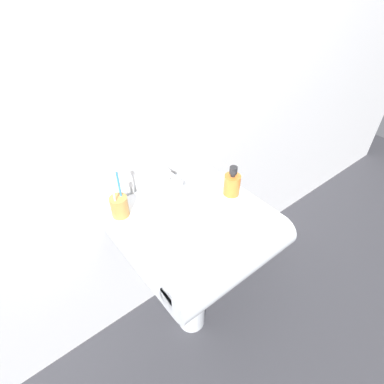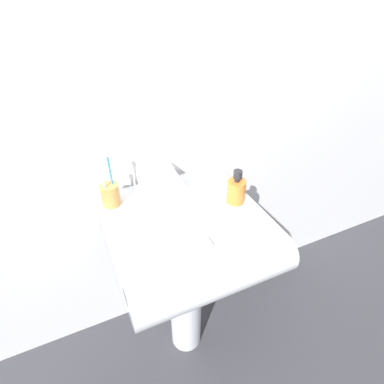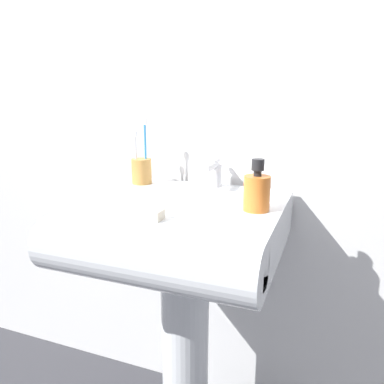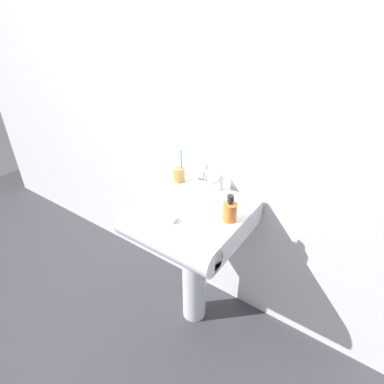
{
  "view_description": "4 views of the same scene",
  "coord_description": "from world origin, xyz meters",
  "views": [
    {
      "loc": [
        -0.53,
        -0.67,
        1.64
      ],
      "look_at": [
        0.0,
        0.0,
        0.94
      ],
      "focal_mm": 28.0,
      "sensor_mm": 36.0,
      "label": 1
    },
    {
      "loc": [
        -0.31,
        -0.76,
        1.52
      ],
      "look_at": [
        0.03,
        -0.01,
        0.93
      ],
      "focal_mm": 28.0,
      "sensor_mm": 36.0,
      "label": 2
    },
    {
      "loc": [
        0.38,
        -0.93,
        1.12
      ],
      "look_at": [
        0.01,
        0.03,
        0.86
      ],
      "focal_mm": 35.0,
      "sensor_mm": 36.0,
      "label": 3
    },
    {
      "loc": [
        0.72,
        -1.06,
        1.67
      ],
      "look_at": [
        -0.01,
        -0.02,
        0.92
      ],
      "focal_mm": 28.0,
      "sensor_mm": 36.0,
      "label": 4
    }
  ],
  "objects": [
    {
      "name": "faucet",
      "position": [
        0.03,
        0.19,
        0.89
      ],
      "size": [
        0.04,
        0.13,
        0.09
      ],
      "color": "silver",
      "rests_on": "sink_basin"
    },
    {
      "name": "wall_back",
      "position": [
        0.0,
        0.29,
        1.2
      ],
      "size": [
        5.0,
        0.05,
        2.4
      ],
      "primitive_type": "cube",
      "color": "white",
      "rests_on": "ground"
    },
    {
      "name": "sink_basin",
      "position": [
        0.0,
        -0.05,
        0.77
      ],
      "size": [
        0.54,
        0.56,
        0.13
      ],
      "color": "white",
      "rests_on": "sink_pedestal"
    },
    {
      "name": "sink_pedestal",
      "position": [
        0.0,
        0.0,
        0.35
      ],
      "size": [
        0.15,
        0.15,
        0.7
      ],
      "primitive_type": "cylinder",
      "color": "white",
      "rests_on": "ground"
    },
    {
      "name": "soap_bottle",
      "position": [
        0.2,
        -0.01,
        0.89
      ],
      "size": [
        0.07,
        0.07,
        0.13
      ],
      "color": "orange",
      "rests_on": "sink_basin"
    },
    {
      "name": "bar_soap",
      "position": [
        -0.03,
        -0.18,
        0.85
      ],
      "size": [
        0.08,
        0.04,
        0.02
      ],
      "primitive_type": "cube",
      "color": "silver",
      "rests_on": "sink_basin"
    },
    {
      "name": "toothbrush_cup",
      "position": [
        -0.22,
        0.16,
        0.88
      ],
      "size": [
        0.07,
        0.07,
        0.22
      ],
      "color": "#D19347",
      "rests_on": "sink_basin"
    },
    {
      "name": "ground_plane",
      "position": [
        0.0,
        0.0,
        0.0
      ],
      "size": [
        6.0,
        6.0,
        0.0
      ],
      "primitive_type": "plane",
      "color": "#38383D",
      "rests_on": "ground"
    }
  ]
}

